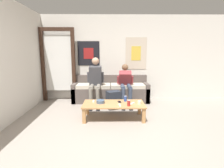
{
  "coord_description": "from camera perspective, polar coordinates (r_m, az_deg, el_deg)",
  "views": [
    {
      "loc": [
        -0.22,
        -2.42,
        1.45
      ],
      "look_at": [
        -0.16,
        1.8,
        0.68
      ],
      "focal_mm": 28.0,
      "sensor_mm": 36.0,
      "label": 1
    }
  ],
  "objects": [
    {
      "name": "ground_plane",
      "position": [
        2.84,
        3.99,
        -20.51
      ],
      "size": [
        18.0,
        18.0,
        0.0
      ],
      "primitive_type": "plane",
      "color": "gray"
    },
    {
      "name": "wall_back",
      "position": [
        5.44,
        1.56,
        8.5
      ],
      "size": [
        10.0,
        0.07,
        2.55
      ],
      "color": "silver",
      "rests_on": "ground_plane"
    },
    {
      "name": "door_frame",
      "position": [
        5.44,
        -17.16,
        7.23
      ],
      "size": [
        1.0,
        0.1,
        2.15
      ],
      "color": "#382319",
      "rests_on": "ground_plane"
    },
    {
      "name": "couch",
      "position": [
        5.23,
        -0.45,
        -2.49
      ],
      "size": [
        2.23,
        0.66,
        0.76
      ],
      "color": "#564C47",
      "rests_on": "ground_plane"
    },
    {
      "name": "coffee_table",
      "position": [
        3.87,
        0.55,
        -7.0
      ],
      "size": [
        1.34,
        0.65,
        0.34
      ],
      "color": "#B27F4C",
      "rests_on": "ground_plane"
    },
    {
      "name": "person_seated_adult",
      "position": [
        4.82,
        -5.49,
        1.47
      ],
      "size": [
        0.47,
        0.85,
        1.31
      ],
      "color": "gray",
      "rests_on": "ground_plane"
    },
    {
      "name": "person_seated_teen",
      "position": [
        4.85,
        4.49,
        0.45
      ],
      "size": [
        0.47,
        0.93,
        1.12
      ],
      "color": "#384256",
      "rests_on": "ground_plane"
    },
    {
      "name": "backpack",
      "position": [
        4.55,
        0.51,
        -5.35
      ],
      "size": [
        0.41,
        0.37,
        0.46
      ],
      "color": "#282D38",
      "rests_on": "ground_plane"
    },
    {
      "name": "ceramic_bowl",
      "position": [
        3.87,
        -3.79,
        -5.7
      ],
      "size": [
        0.19,
        0.19,
        0.07
      ],
      "color": "#475B75",
      "rests_on": "coffee_table"
    },
    {
      "name": "pillar_candle",
      "position": [
        3.84,
        8.94,
        -5.95
      ],
      "size": [
        0.08,
        0.08,
        0.09
      ],
      "color": "silver",
      "rests_on": "coffee_table"
    },
    {
      "name": "drink_can_blue",
      "position": [
        4.01,
        4.39,
        -4.78
      ],
      "size": [
        0.07,
        0.07,
        0.12
      ],
      "color": "#28479E",
      "rests_on": "coffee_table"
    },
    {
      "name": "drink_can_red",
      "position": [
        3.67,
        5.49,
        -6.24
      ],
      "size": [
        0.07,
        0.07,
        0.12
      ],
      "color": "maroon",
      "rests_on": "coffee_table"
    },
    {
      "name": "game_controller_near_left",
      "position": [
        3.69,
        2.5,
        -6.91
      ],
      "size": [
        0.05,
        0.15,
        0.03
      ],
      "color": "white",
      "rests_on": "coffee_table"
    },
    {
      "name": "game_controller_near_right",
      "position": [
        3.84,
        6.73,
        -6.28
      ],
      "size": [
        0.11,
        0.14,
        0.03
      ],
      "color": "white",
      "rests_on": "coffee_table"
    },
    {
      "name": "game_controller_far_center",
      "position": [
        4.01,
        -6.01,
        -5.58
      ],
      "size": [
        0.04,
        0.15,
        0.03
      ],
      "color": "white",
      "rests_on": "coffee_table"
    },
    {
      "name": "cell_phone",
      "position": [
        3.96,
        2.37,
        -5.81
      ],
      "size": [
        0.09,
        0.14,
        0.01
      ],
      "color": "black",
      "rests_on": "coffee_table"
    }
  ]
}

